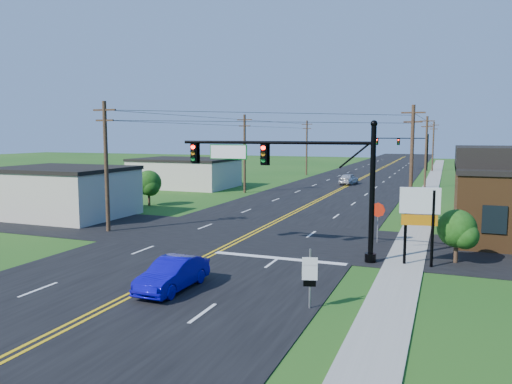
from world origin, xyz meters
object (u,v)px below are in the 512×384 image
at_px(route_sign, 310,274).
at_px(stop_sign, 378,214).
at_px(signal_mast_main, 290,171).
at_px(blue_car, 173,275).
at_px(signal_mast_far, 403,146).

height_order(route_sign, stop_sign, stop_sign).
bearing_deg(signal_mast_main, blue_car, -110.03).
relative_size(signal_mast_main, route_sign, 4.74).
bearing_deg(route_sign, signal_mast_far, 77.11).
bearing_deg(blue_car, signal_mast_far, 89.49).
relative_size(blue_car, stop_sign, 1.64).
distance_m(signal_mast_far, route_sign, 80.15).
distance_m(blue_car, stop_sign, 14.69).
bearing_deg(signal_mast_far, signal_mast_main, -90.08).
height_order(blue_car, route_sign, route_sign).
relative_size(signal_mast_far, route_sign, 4.60).
xyz_separation_m(signal_mast_far, stop_sign, (4.06, -67.03, -2.70)).
bearing_deg(signal_mast_far, route_sign, -87.72).
bearing_deg(stop_sign, signal_mast_far, 103.78).
xyz_separation_m(signal_mast_main, route_sign, (3.29, -8.02, -3.36)).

